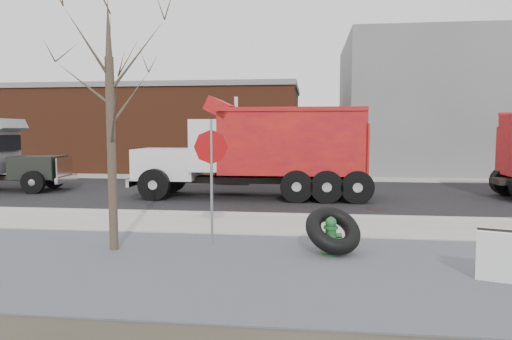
# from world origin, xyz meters

# --- Properties ---
(ground) EXTENTS (120.00, 120.00, 0.00)m
(ground) POSITION_xyz_m (0.00, 0.00, 0.00)
(ground) COLOR #383328
(ground) RESTS_ON ground
(gravel_verge) EXTENTS (60.00, 5.00, 0.03)m
(gravel_verge) POSITION_xyz_m (0.00, -3.50, 0.01)
(gravel_verge) COLOR slate
(gravel_verge) RESTS_ON ground
(sidewalk) EXTENTS (60.00, 2.50, 0.06)m
(sidewalk) POSITION_xyz_m (0.00, 0.25, 0.03)
(sidewalk) COLOR #9E9B93
(sidewalk) RESTS_ON ground
(curb) EXTENTS (60.00, 0.15, 0.11)m
(curb) POSITION_xyz_m (0.00, 1.55, 0.06)
(curb) COLOR #9E9B93
(curb) RESTS_ON ground
(road) EXTENTS (60.00, 9.40, 0.02)m
(road) POSITION_xyz_m (0.00, 6.30, 0.01)
(road) COLOR black
(road) RESTS_ON ground
(far_sidewalk) EXTENTS (60.00, 2.00, 0.06)m
(far_sidewalk) POSITION_xyz_m (0.00, 12.00, 0.03)
(far_sidewalk) COLOR #9E9B93
(far_sidewalk) RESTS_ON ground
(building_grey) EXTENTS (12.00, 10.00, 8.00)m
(building_grey) POSITION_xyz_m (9.00, 18.00, 4.00)
(building_grey) COLOR gray
(building_grey) RESTS_ON ground
(building_brick) EXTENTS (20.20, 8.20, 5.30)m
(building_brick) POSITION_xyz_m (-10.00, 17.00, 2.65)
(building_brick) COLOR brown
(building_brick) RESTS_ON ground
(bare_tree) EXTENTS (3.20, 3.20, 5.20)m
(bare_tree) POSITION_xyz_m (-3.20, -2.60, 3.30)
(bare_tree) COLOR #382D23
(bare_tree) RESTS_ON ground
(fire_hydrant) EXTENTS (0.45, 0.44, 0.79)m
(fire_hydrant) POSITION_xyz_m (1.30, -2.44, 0.36)
(fire_hydrant) COLOR #296D2F
(fire_hydrant) RESTS_ON ground
(truck_tire) EXTENTS (1.51, 1.48, 0.99)m
(truck_tire) POSITION_xyz_m (1.34, -2.36, 0.51)
(truck_tire) COLOR black
(truck_tire) RESTS_ON ground
(stop_sign) EXTENTS (0.71, 0.29, 2.75)m
(stop_sign) POSITION_xyz_m (-1.25, -1.94, 1.88)
(stop_sign) COLOR gray
(stop_sign) RESTS_ON ground
(sandwich_board) EXTENTS (0.73, 0.59, 0.89)m
(sandwich_board) POSITION_xyz_m (3.93, -3.85, 0.47)
(sandwich_board) COLOR white
(sandwich_board) RESTS_ON ground
(dump_truck_red_b) EXTENTS (8.69, 2.62, 3.66)m
(dump_truck_red_b) POSITION_xyz_m (-0.93, 5.22, 1.86)
(dump_truck_red_b) COLOR black
(dump_truck_red_b) RESTS_ON ground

